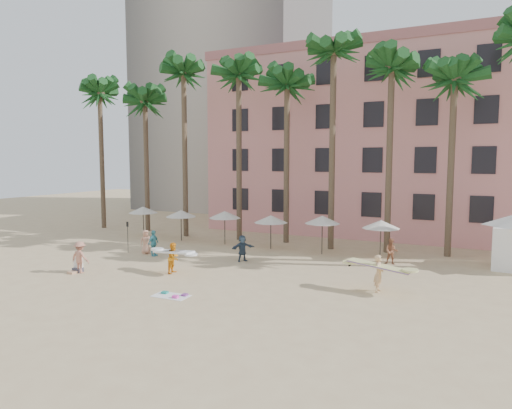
{
  "coord_description": "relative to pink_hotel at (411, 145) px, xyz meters",
  "views": [
    {
      "loc": [
        12.73,
        -18.07,
        6.67
      ],
      "look_at": [
        0.95,
        6.0,
        4.0
      ],
      "focal_mm": 32.0,
      "sensor_mm": 36.0,
      "label": 1
    }
  ],
  "objects": [
    {
      "name": "ground",
      "position": [
        -7.0,
        -26.0,
        -8.0
      ],
      "size": [
        120.0,
        120.0,
        0.0
      ],
      "primitive_type": "plane",
      "color": "#D1B789",
      "rests_on": "ground"
    },
    {
      "name": "pink_hotel",
      "position": [
        0.0,
        0.0,
        0.0
      ],
      "size": [
        35.0,
        14.0,
        16.0
      ],
      "primitive_type": "cube",
      "color": "#DB8587",
      "rests_on": "ground"
    },
    {
      "name": "grey_tower",
      "position": [
        -25.0,
        12.0,
        17.0
      ],
      "size": [
        22.0,
        18.0,
        50.0
      ],
      "primitive_type": "cube",
      "color": "#A89E8E",
      "rests_on": "ground"
    },
    {
      "name": "palm_row",
      "position": [
        -6.49,
        -11.0,
        4.97
      ],
      "size": [
        44.4,
        5.4,
        16.3
      ],
      "color": "brown",
      "rests_on": "ground"
    },
    {
      "name": "umbrella_row",
      "position": [
        -10.0,
        -13.5,
        -5.67
      ],
      "size": [
        22.5,
        2.7,
        2.73
      ],
      "color": "#332B23",
      "rests_on": "ground"
    },
    {
      "name": "beach_towel",
      "position": [
        -7.5,
        -26.36,
        -7.97
      ],
      "size": [
        1.83,
        1.06,
        0.14
      ],
      "color": "white",
      "rests_on": "ground"
    },
    {
      "name": "carrier_yellow",
      "position": [
        1.41,
        -21.17,
        -6.95
      ],
      "size": [
        3.19,
        1.2,
        1.89
      ],
      "color": "#E1B17E",
      "rests_on": "ground"
    },
    {
      "name": "carrier_white",
      "position": [
        -10.17,
        -22.58,
        -7.04
      ],
      "size": [
        2.79,
        1.12,
        1.81
      ],
      "color": "#FF9E1A",
      "rests_on": "ground"
    },
    {
      "name": "beachgoers",
      "position": [
        -10.64,
        -19.87,
        -7.12
      ],
      "size": [
        17.13,
        11.04,
        1.87
      ],
      "color": "#34475B",
      "rests_on": "ground"
    },
    {
      "name": "paddle",
      "position": [
        -16.66,
        -19.2,
        -6.59
      ],
      "size": [
        0.18,
        0.04,
        2.23
      ],
      "color": "black",
      "rests_on": "ground"
    },
    {
      "name": "seated_man",
      "position": [
        -15.42,
        -24.93,
        -7.62
      ],
      "size": [
        0.49,
        0.85,
        1.11
      ],
      "color": "#3F3F4C",
      "rests_on": "ground"
    }
  ]
}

